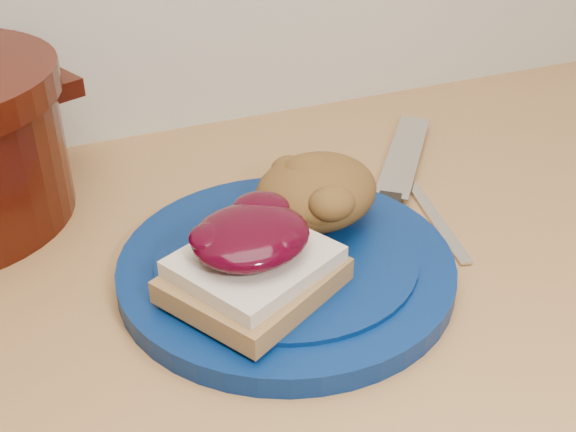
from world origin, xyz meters
name	(u,v)px	position (x,y,z in m)	size (l,w,h in m)	color
plate	(286,267)	(0.04, 1.46, 0.91)	(0.30, 0.30, 0.02)	#061F54
sandwich	(253,259)	(-0.01, 1.43, 0.95)	(0.17, 0.16, 0.06)	olive
stuffing_mound	(316,192)	(0.08, 1.50, 0.95)	(0.12, 0.11, 0.06)	brown
chef_knife	(388,208)	(0.17, 1.51, 0.91)	(0.23, 0.28, 0.02)	black
butter_knife	(436,219)	(0.21, 1.49, 0.90)	(0.15, 0.01, 0.00)	silver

